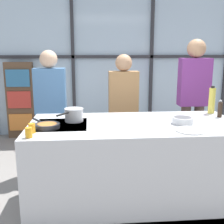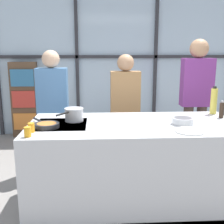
# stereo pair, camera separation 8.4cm
# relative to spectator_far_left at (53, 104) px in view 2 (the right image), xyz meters

# --- Properties ---
(ground_plane) EXTENTS (18.00, 18.00, 0.00)m
(ground_plane) POSITION_rel_spectator_far_left_xyz_m (0.99, -0.96, -0.96)
(ground_plane) COLOR gray
(back_window_wall) EXTENTS (6.40, 0.10, 2.80)m
(back_window_wall) POSITION_rel_spectator_far_left_xyz_m (0.99, 1.81, 0.45)
(back_window_wall) COLOR silver
(back_window_wall) RESTS_ON ground_plane
(bookshelf) EXTENTS (0.51, 0.19, 1.45)m
(bookshelf) POSITION_rel_spectator_far_left_xyz_m (-0.79, 1.63, -0.23)
(bookshelf) COLOR brown
(bookshelf) RESTS_ON ground_plane
(demo_island) EXTENTS (2.20, 1.03, 0.92)m
(demo_island) POSITION_rel_spectator_far_left_xyz_m (0.99, -0.96, -0.50)
(demo_island) COLOR silver
(demo_island) RESTS_ON ground_plane
(spectator_far_left) EXTENTS (0.41, 0.23, 1.67)m
(spectator_far_left) POSITION_rel_spectator_far_left_xyz_m (0.00, 0.00, 0.00)
(spectator_far_left) COLOR #232838
(spectator_far_left) RESTS_ON ground_plane
(spectator_center_left) EXTENTS (0.40, 0.23, 1.62)m
(spectator_center_left) POSITION_rel_spectator_far_left_xyz_m (0.99, -0.00, -0.03)
(spectator_center_left) COLOR black
(spectator_center_left) RESTS_ON ground_plane
(spectator_center_right) EXTENTS (0.42, 0.25, 1.82)m
(spectator_center_right) POSITION_rel_spectator_far_left_xyz_m (1.98, 0.00, 0.09)
(spectator_center_right) COLOR #47382D
(spectator_center_right) RESTS_ON ground_plane
(frying_pan) EXTENTS (0.31, 0.39, 0.04)m
(frying_pan) POSITION_rel_spectator_far_left_xyz_m (0.10, -1.08, -0.01)
(frying_pan) COLOR #232326
(frying_pan) RESTS_ON demo_island
(saucepan) EXTENTS (0.26, 0.33, 0.14)m
(saucepan) POSITION_rel_spectator_far_left_xyz_m (0.35, -0.84, 0.04)
(saucepan) COLOR silver
(saucepan) RESTS_ON demo_island
(white_plate) EXTENTS (0.28, 0.28, 0.01)m
(white_plate) POSITION_rel_spectator_far_left_xyz_m (1.47, -1.30, -0.03)
(white_plate) COLOR white
(white_plate) RESTS_ON demo_island
(mixing_bowl) EXTENTS (0.22, 0.22, 0.07)m
(mixing_bowl) POSITION_rel_spectator_far_left_xyz_m (1.48, -1.03, 0.00)
(mixing_bowl) COLOR silver
(mixing_bowl) RESTS_ON demo_island
(oil_bottle) EXTENTS (0.08, 0.08, 0.33)m
(oil_bottle) POSITION_rel_spectator_far_left_xyz_m (1.99, -0.57, 0.12)
(oil_bottle) COLOR #E0CC4C
(oil_bottle) RESTS_ON demo_island
(pepper_grinder) EXTENTS (0.05, 0.05, 0.20)m
(pepper_grinder) POSITION_rel_spectator_far_left_xyz_m (2.00, -0.78, 0.06)
(pepper_grinder) COLOR #332319
(pepper_grinder) RESTS_ON demo_island
(juice_glass_near) EXTENTS (0.06, 0.06, 0.09)m
(juice_glass_near) POSITION_rel_spectator_far_left_xyz_m (-0.01, -1.38, 0.01)
(juice_glass_near) COLOR orange
(juice_glass_near) RESTS_ON demo_island
(juice_glass_far) EXTENTS (0.06, 0.06, 0.09)m
(juice_glass_far) POSITION_rel_spectator_far_left_xyz_m (-0.01, -1.24, 0.01)
(juice_glass_far) COLOR orange
(juice_glass_far) RESTS_ON demo_island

